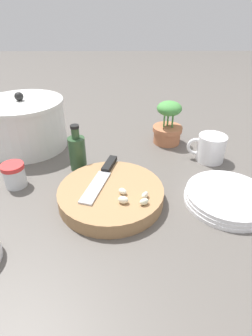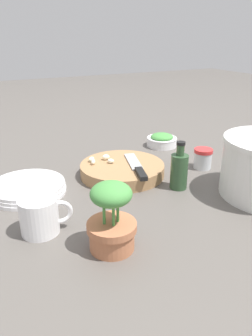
{
  "view_description": "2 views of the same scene",
  "coord_description": "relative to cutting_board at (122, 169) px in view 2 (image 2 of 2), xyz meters",
  "views": [
    {
      "loc": [
        0.01,
        -0.56,
        0.43
      ],
      "look_at": [
        0.02,
        0.02,
        0.07
      ],
      "focal_mm": 28.0,
      "sensor_mm": 36.0,
      "label": 1
    },
    {
      "loc": [
        0.41,
        0.83,
        0.43
      ],
      "look_at": [
        -0.01,
        0.01,
        0.04
      ],
      "focal_mm": 35.0,
      "sensor_mm": 36.0,
      "label": 2
    }
  ],
  "objects": [
    {
      "name": "spice_jar",
      "position": [
        -0.27,
        0.07,
        0.02
      ],
      "size": [
        0.06,
        0.06,
        0.07
      ],
      "color": "silver",
      "rests_on": "ground_plane"
    },
    {
      "name": "herb_bowl",
      "position": [
        -0.27,
        -0.19,
        0.01
      ],
      "size": [
        0.12,
        0.12,
        0.05
      ],
      "color": "white",
      "rests_on": "ground_plane"
    },
    {
      "name": "plate_stack",
      "position": [
        0.3,
        -0.01,
        -0.0
      ],
      "size": [
        0.22,
        0.22,
        0.03
      ],
      "color": "white",
      "rests_on": "ground_plane"
    },
    {
      "name": "oil_bottle",
      "position": [
        -0.11,
        0.16,
        0.04
      ],
      "size": [
        0.05,
        0.05,
        0.14
      ],
      "color": "#2D4C2D",
      "rests_on": "ground_plane"
    },
    {
      "name": "cutting_board",
      "position": [
        0.0,
        0.0,
        0.0
      ],
      "size": [
        0.27,
        0.27,
        0.04
      ],
      "color": "#9E754C",
      "rests_on": "ground_plane"
    },
    {
      "name": "coffee_mug",
      "position": [
        0.31,
        0.21,
        0.02
      ],
      "size": [
        0.12,
        0.09,
        0.09
      ],
      "color": "white",
      "rests_on": "ground_plane"
    },
    {
      "name": "potted_herb",
      "position": [
        0.19,
        0.33,
        0.05
      ],
      "size": [
        0.1,
        0.1,
        0.15
      ],
      "color": "#B26B47",
      "rests_on": "ground_plane"
    },
    {
      "name": "chef_knife",
      "position": [
        -0.02,
        0.05,
        0.02
      ],
      "size": [
        0.09,
        0.22,
        0.01
      ],
      "rotation": [
        0.0,
        0.0,
        2.86
      ],
      "color": "black",
      "rests_on": "cutting_board"
    },
    {
      "name": "garlic_cloves",
      "position": [
        0.05,
        -0.05,
        0.03
      ],
      "size": [
        0.08,
        0.06,
        0.02
      ],
      "color": "#F3E4C8",
      "rests_on": "cutting_board"
    },
    {
      "name": "ground_plane",
      "position": [
        0.02,
        0.03,
        -0.02
      ],
      "size": [
        5.0,
        5.0,
        0.0
      ],
      "primitive_type": "plane",
      "color": "#56514C"
    }
  ]
}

